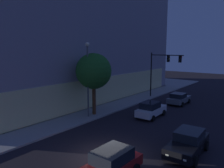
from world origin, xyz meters
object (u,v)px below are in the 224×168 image
(sidewalk_tree, at_px, (94,71))
(car_red, at_px, (110,165))
(modern_building, at_px, (45,32))
(street_lamp_sidewalk, at_px, (88,70))
(car_black, at_px, (188,142))
(car_grey, at_px, (179,98))
(traffic_light_far_corner, at_px, (162,66))
(car_white, at_px, (151,109))

(sidewalk_tree, relative_size, car_red, 1.50)
(modern_building, xyz_separation_m, street_lamp_sidewalk, (-6.87, -16.30, -4.93))
(car_black, distance_m, car_grey, 14.75)
(traffic_light_far_corner, relative_size, car_white, 1.56)
(traffic_light_far_corner, bearing_deg, sidewalk_tree, 169.96)
(modern_building, distance_m, street_lamp_sidewalk, 18.36)
(sidewalk_tree, bearing_deg, traffic_light_far_corner, -10.04)
(car_red, distance_m, car_black, 6.15)
(car_white, bearing_deg, modern_building, 83.10)
(car_grey, bearing_deg, car_black, -156.43)
(street_lamp_sidewalk, bearing_deg, sidewalk_tree, 5.79)
(modern_building, relative_size, car_grey, 8.69)
(car_white, bearing_deg, street_lamp_sidewalk, 130.05)
(car_red, bearing_deg, car_grey, 10.31)
(traffic_light_far_corner, xyz_separation_m, car_red, (-20.78, -6.71, -4.03))
(sidewalk_tree, xyz_separation_m, car_white, (3.26, -5.20, -4.00))
(street_lamp_sidewalk, xyz_separation_m, car_white, (4.28, -5.09, -4.19))
(traffic_light_far_corner, relative_size, sidewalk_tree, 0.99)
(traffic_light_far_corner, distance_m, car_grey, 5.46)
(car_black, bearing_deg, car_white, 44.69)
(car_black, xyz_separation_m, car_grey, (13.52, 5.90, -0.09))
(sidewalk_tree, height_order, car_white, sidewalk_tree)
(traffic_light_far_corner, xyz_separation_m, street_lamp_sidewalk, (-13.25, 2.06, 0.17))
(modern_building, distance_m, car_red, 30.32)
(modern_building, relative_size, traffic_light_far_corner, 5.37)
(car_red, relative_size, car_white, 1.06)
(car_black, height_order, car_grey, car_black)
(street_lamp_sidewalk, xyz_separation_m, car_red, (-7.53, -8.77, -4.19))
(modern_building, xyz_separation_m, car_grey, (4.78, -21.59, -9.20))
(car_red, bearing_deg, car_white, 17.30)
(modern_building, relative_size, car_white, 8.38)
(street_lamp_sidewalk, height_order, car_grey, street_lamp_sidewalk)
(street_lamp_sidewalk, distance_m, car_black, 12.09)
(traffic_light_far_corner, distance_m, car_white, 10.28)
(traffic_light_far_corner, distance_m, car_red, 22.21)
(modern_building, relative_size, street_lamp_sidewalk, 4.54)
(modern_building, distance_m, traffic_light_far_corner, 20.09)
(car_red, bearing_deg, street_lamp_sidewalk, 49.35)
(street_lamp_sidewalk, distance_m, sidewalk_tree, 1.04)
(car_black, bearing_deg, sidewalk_tree, 75.60)
(modern_building, height_order, car_grey, modern_building)
(modern_building, height_order, car_red, modern_building)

